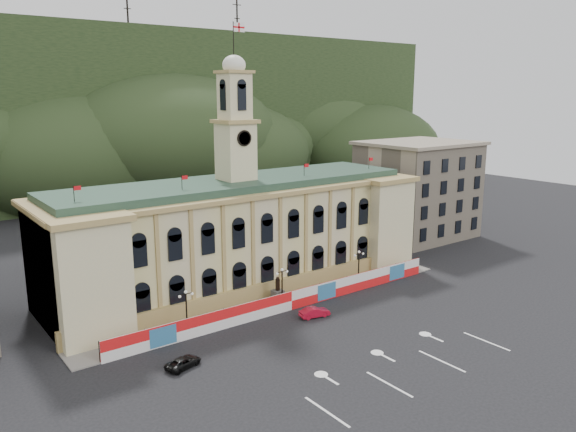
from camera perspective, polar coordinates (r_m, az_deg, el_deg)
ground at (r=64.04m, az=8.71°, el=-13.40°), size 260.00×260.00×0.00m
lane_markings at (r=61.05m, az=12.17°, el=-14.90°), size 26.00×10.00×0.02m
hill_ridge at (r=167.33m, az=-22.70°, el=8.67°), size 230.00×80.00×64.00m
city_hall at (r=81.80m, az=-5.03°, el=-1.69°), size 56.20×17.60×37.10m
side_building_right at (r=111.93m, az=13.03°, el=2.66°), size 21.00×17.00×18.60m
hoarding_fence at (r=73.92m, az=0.33°, el=-8.57°), size 50.00×0.44×2.50m
pavement at (r=76.32m, az=-0.94°, el=-8.82°), size 56.00×5.50×0.16m
statue at (r=76.12m, az=-1.05°, el=-7.99°), size 1.40×1.40×3.72m
lamp_left at (r=67.89m, az=-10.29°, el=-9.09°), size 1.96×0.44×5.15m
lamp_center at (r=74.71m, az=-0.60°, el=-6.84°), size 1.96×0.44×5.15m
lamp_right at (r=83.35m, az=7.20°, el=-4.88°), size 1.96×0.44×5.15m
red_sedan at (r=71.85m, az=2.72°, el=-9.74°), size 2.90×4.46×1.29m
black_suv at (r=60.70m, az=-10.59°, el=-14.41°), size 3.95×4.97×1.11m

